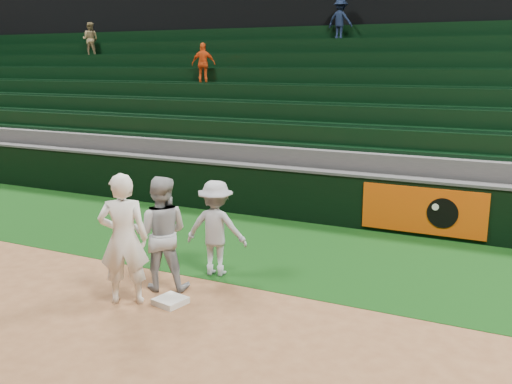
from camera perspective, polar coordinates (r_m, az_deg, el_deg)
ground at (r=9.35m, az=-8.33°, el=-10.41°), size 70.00×70.00×0.00m
foul_grass at (r=11.78m, az=-0.12°, el=-5.30°), size 36.00×4.20×0.01m
upper_deck at (r=25.12m, az=15.22°, el=17.70°), size 40.00×12.00×12.00m
first_base at (r=9.12m, az=-8.56°, el=-10.73°), size 0.51×0.51×0.10m
first_baseman at (r=8.98m, az=-13.11°, el=-4.60°), size 0.90×0.81×2.06m
baserunner at (r=9.45m, az=-9.49°, el=-4.10°), size 1.13×1.02×1.90m
base_coach at (r=9.97m, az=-4.02°, el=-3.63°), size 1.19×0.82×1.69m
field_wall at (r=13.55m, az=4.06°, el=-0.17°), size 36.00×0.45×1.25m
stadium_seating at (r=16.89m, az=8.83°, el=5.97°), size 36.00×5.95×5.63m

